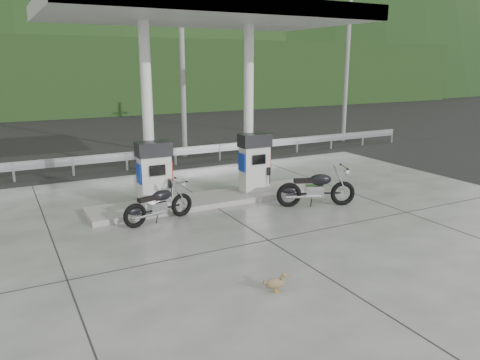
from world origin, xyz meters
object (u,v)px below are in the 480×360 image
gas_pump_right (255,163)px  motorcycle_right (316,189)px  gas_pump_left (155,174)px  motorcycle_left (159,205)px  duck (275,284)px

gas_pump_right → motorcycle_right: size_ratio=0.83×
gas_pump_left → motorcycle_left: gas_pump_left is taller
motorcycle_left → motorcycle_right: bearing=-23.2°
gas_pump_left → motorcycle_right: size_ratio=0.83×
motorcycle_right → motorcycle_left: bearing=-168.2°
gas_pump_right → duck: (-2.82, -5.74, -0.89)m
motorcycle_left → motorcycle_right: motorcycle_right is taller
gas_pump_left → motorcycle_right: (4.23, -1.81, -0.54)m
motorcycle_left → motorcycle_right: size_ratio=0.88×
motorcycle_left → gas_pump_left: bearing=63.7°
gas_pump_right → duck: gas_pump_right is taller
motorcycle_right → duck: 5.52m
motorcycle_right → duck: bearing=-112.5°
gas_pump_right → motorcycle_left: bearing=-163.5°
gas_pump_right → duck: size_ratio=4.13×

